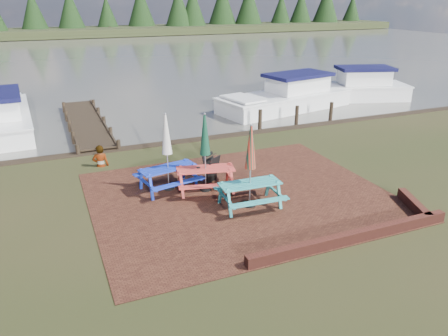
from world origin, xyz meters
TOP-DOWN VIEW (x-y plane):
  - ground at (0.00, 0.00)m, footprint 120.00×120.00m
  - paving at (0.00, 1.00)m, footprint 9.00×7.50m
  - brick_wall at (2.15, -2.42)m, footprint 6.21×1.79m
  - water at (0.00, 37.00)m, footprint 120.00×60.00m
  - far_treeline at (0.00, 66.00)m, footprint 120.00×10.00m
  - picnic_table_teal at (-0.03, 0.26)m, footprint 1.87×1.68m
  - picnic_table_red at (-0.84, 1.82)m, footprint 2.13×1.98m
  - picnic_table_blue at (-1.91, 2.38)m, footprint 2.08×1.92m
  - chalkboard at (-0.41, 2.42)m, footprint 0.61×0.83m
  - jetty at (-3.50, 11.28)m, footprint 1.76×9.08m
  - boat_jetty at (-7.29, 12.39)m, footprint 2.96×7.73m
  - boat_near at (7.51, 11.00)m, footprint 8.37×4.34m
  - boat_far at (12.57, 11.66)m, footprint 7.46×4.45m
  - person at (-3.65, 5.32)m, footprint 0.66×0.51m

SIDE VIEW (x-z plane):
  - ground at x=0.00m, z-range 0.00..0.00m
  - water at x=0.00m, z-range -0.01..0.01m
  - paving at x=0.00m, z-range 0.00..0.02m
  - jetty at x=-3.50m, z-range -0.39..0.61m
  - brick_wall at x=2.15m, z-range 0.00..0.30m
  - boat_near at x=7.51m, z-range -0.63..1.52m
  - boat_far at x=12.57m, z-range -0.64..1.55m
  - boat_jetty at x=-7.29m, z-range -0.65..1.56m
  - chalkboard at x=-0.41m, z-range 0.02..0.95m
  - person at x=-3.65m, z-range 0.00..1.60m
  - picnic_table_teal at x=-0.03m, z-range -0.37..2.13m
  - picnic_table_blue at x=-1.91m, z-range -0.37..2.13m
  - picnic_table_red at x=-0.84m, z-range -0.38..2.15m
  - far_treeline at x=0.00m, z-range -0.77..7.33m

